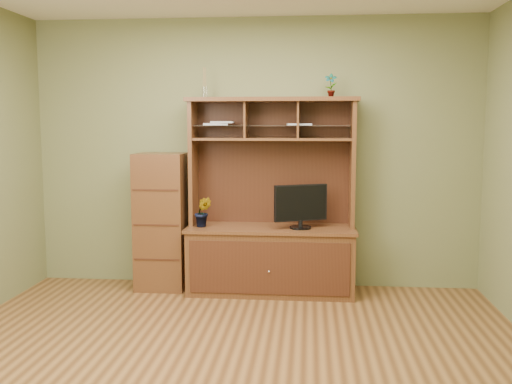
# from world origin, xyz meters

# --- Properties ---
(room) EXTENTS (4.54, 4.04, 2.74)m
(room) POSITION_xyz_m (0.00, 0.00, 1.35)
(room) COLOR #513117
(room) RESTS_ON ground
(media_hutch) EXTENTS (1.66, 0.61, 1.90)m
(media_hutch) POSITION_xyz_m (0.19, 1.73, 0.52)
(media_hutch) COLOR #472914
(media_hutch) RESTS_ON room
(monitor) EXTENTS (0.50, 0.26, 0.42)m
(monitor) POSITION_xyz_m (0.48, 1.65, 0.87)
(monitor) COLOR black
(monitor) RESTS_ON media_hutch
(orchid_plant) EXTENTS (0.17, 0.14, 0.29)m
(orchid_plant) POSITION_xyz_m (-0.47, 1.65, 0.80)
(orchid_plant) COLOR #335B1F
(orchid_plant) RESTS_ON media_hutch
(top_plant) EXTENTS (0.13, 0.09, 0.23)m
(top_plant) POSITION_xyz_m (0.75, 1.80, 2.01)
(top_plant) COLOR #3C6B25
(top_plant) RESTS_ON media_hutch
(reed_diffuser) EXTENTS (0.06, 0.06, 0.29)m
(reed_diffuser) POSITION_xyz_m (-0.47, 1.80, 2.01)
(reed_diffuser) COLOR silver
(reed_diffuser) RESTS_ON media_hutch
(magazines) EXTENTS (1.08, 0.22, 0.04)m
(magazines) POSITION_xyz_m (-0.08, 1.80, 1.65)
(magazines) COLOR silver
(magazines) RESTS_ON media_hutch
(side_cabinet) EXTENTS (0.49, 0.44, 1.36)m
(side_cabinet) POSITION_xyz_m (-0.91, 1.76, 0.68)
(side_cabinet) COLOR #472914
(side_cabinet) RESTS_ON room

